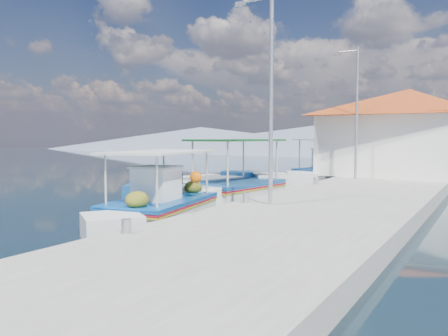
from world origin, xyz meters
The scene contains 10 objects.
ground centered at (0.00, 0.00, 0.00)m, with size 160.00×160.00×0.00m, color black.
quay centered at (5.90, 6.00, 0.25)m, with size 5.00×44.00×0.50m, color #ACA9A1.
bollards centered at (3.80, 5.25, 0.65)m, with size 0.20×17.20×0.30m.
main_caique centered at (1.81, 0.56, 0.44)m, with size 2.82×6.76×2.27m.
caique_green_canopy centered at (1.66, 5.21, 0.39)m, with size 2.61×6.97×2.62m.
caique_blue_hull centered at (-0.31, 5.17, 0.32)m, with size 3.11×6.49×1.20m.
caique_far centered at (2.33, 14.39, 0.48)m, with size 3.48×7.11×2.59m.
harbor_building centered at (6.20, 15.00, 2.78)m, with size 10.49×10.49×4.40m.
lamp_post_near centered at (4.51, 2.00, 3.85)m, with size 1.21×0.14×6.00m.
lamp_post_far centered at (4.51, 11.00, 3.85)m, with size 1.21×0.14×6.00m.
Camera 1 is at (10.09, -9.49, 2.45)m, focal length 35.60 mm.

